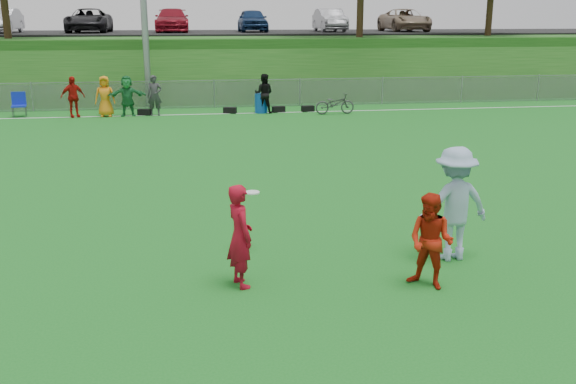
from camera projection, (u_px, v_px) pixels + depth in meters
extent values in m
plane|color=#15671C|center=(266.00, 274.00, 10.57)|extent=(120.00, 120.00, 0.00)
cube|color=white|center=(217.00, 114.00, 27.72)|extent=(60.00, 0.10, 0.01)
cube|color=gray|center=(214.00, 95.00, 29.46)|extent=(58.00, 0.02, 1.20)
cube|color=gray|center=(214.00, 80.00, 29.29)|extent=(58.00, 0.04, 0.04)
cube|color=#195016|center=(206.00, 59.00, 39.71)|extent=(120.00, 18.00, 3.00)
cube|color=black|center=(205.00, 33.00, 41.20)|extent=(120.00, 12.00, 0.10)
imported|color=#A3A3A8|center=(2.00, 21.00, 38.28)|extent=(1.52, 4.37, 1.44)
imported|color=black|center=(89.00, 20.00, 39.02)|extent=(2.39, 5.18, 1.44)
imported|color=maroon|center=(172.00, 20.00, 39.75)|extent=(2.02, 4.96, 1.44)
imported|color=navy|center=(252.00, 20.00, 40.48)|extent=(1.70, 4.23, 1.44)
imported|color=slate|center=(330.00, 20.00, 41.21)|extent=(1.52, 4.37, 1.44)
imported|color=gray|center=(404.00, 20.00, 41.95)|extent=(2.39, 5.18, 1.44)
imported|color=#B3120C|center=(73.00, 97.00, 26.62)|extent=(1.07, 0.80, 1.69)
imported|color=orange|center=(105.00, 96.00, 26.81)|extent=(0.84, 0.56, 1.69)
imported|color=#1F773A|center=(127.00, 96.00, 26.95)|extent=(1.59, 0.55, 1.69)
imported|color=#313134|center=(155.00, 95.00, 27.11)|extent=(0.64, 0.43, 1.69)
imported|color=black|center=(264.00, 93.00, 27.80)|extent=(0.97, 0.85, 1.69)
cube|color=black|center=(144.00, 112.00, 27.33)|extent=(0.59, 0.37, 0.26)
cube|color=black|center=(230.00, 110.00, 27.86)|extent=(0.61, 0.44, 0.26)
cube|color=black|center=(279.00, 109.00, 28.18)|extent=(0.58, 0.35, 0.26)
cube|color=black|center=(308.00, 109.00, 28.37)|extent=(0.59, 0.37, 0.26)
imported|color=#A20B1E|center=(240.00, 236.00, 9.91)|extent=(0.56, 0.69, 1.65)
imported|color=#B61F0C|center=(431.00, 241.00, 9.87)|extent=(0.93, 0.92, 1.51)
imported|color=#94AECD|center=(454.00, 204.00, 10.99)|extent=(1.36, 0.88, 1.99)
cylinder|color=white|center=(252.00, 192.00, 11.35)|extent=(0.26, 0.26, 0.02)
cylinder|color=#0F46A5|center=(261.00, 103.00, 27.97)|extent=(0.62, 0.62, 0.83)
cube|color=#1124B8|center=(19.00, 106.00, 26.82)|extent=(0.65, 0.65, 0.06)
cube|color=#1124B8|center=(19.00, 98.00, 26.99)|extent=(0.57, 0.13, 0.57)
imported|color=#313133|center=(335.00, 104.00, 27.58)|extent=(1.73, 0.68, 0.89)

